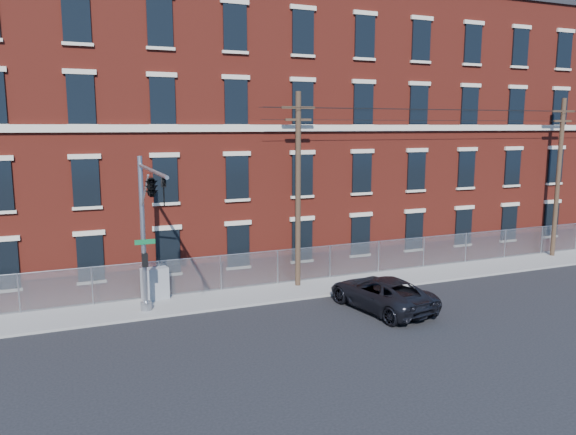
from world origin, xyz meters
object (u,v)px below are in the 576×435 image
at_px(traffic_signal_mast, 149,202).
at_px(utility_cabinet, 155,284).
at_px(utility_pole_near, 298,187).
at_px(pickup_truck, 381,293).

xyz_separation_m(traffic_signal_mast, utility_cabinet, (0.66, 3.82, -4.49)).
distance_m(utility_pole_near, pickup_truck, 6.92).
relative_size(utility_pole_near, pickup_truck, 1.80).
bearing_deg(traffic_signal_mast, utility_pole_near, 23.14).
height_order(traffic_signal_mast, utility_pole_near, utility_pole_near).
height_order(traffic_signal_mast, pickup_truck, traffic_signal_mast).
bearing_deg(traffic_signal_mast, pickup_truck, -7.32).
distance_m(pickup_truck, utility_cabinet, 10.80).
height_order(traffic_signal_mast, utility_cabinet, traffic_signal_mast).
xyz_separation_m(traffic_signal_mast, pickup_truck, (10.17, -1.31, -4.62)).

